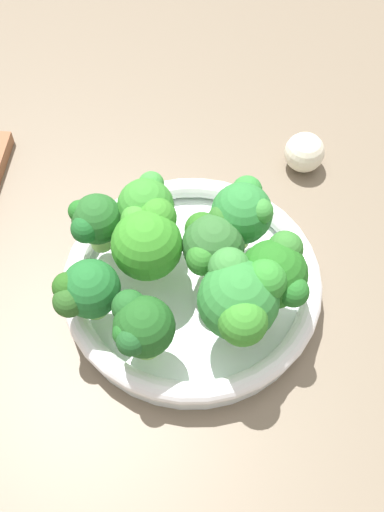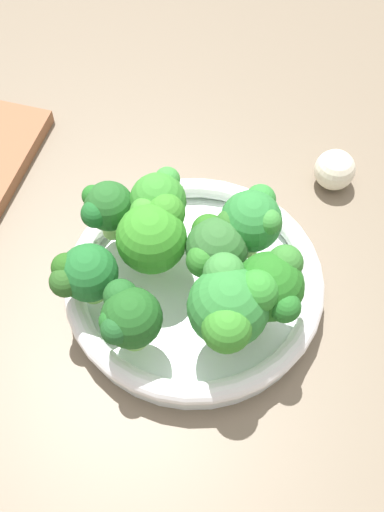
% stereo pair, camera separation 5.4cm
% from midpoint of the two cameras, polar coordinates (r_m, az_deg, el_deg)
% --- Properties ---
extents(ground_plane, '(1.30, 1.30, 0.03)m').
position_cam_midpoint_polar(ground_plane, '(0.62, -1.05, -1.68)').
color(ground_plane, '#736551').
extents(bowl, '(0.24, 0.24, 0.04)m').
position_cam_midpoint_polar(bowl, '(0.58, -2.66, -2.77)').
color(bowl, white).
rests_on(bowl, ground_plane).
extents(broccoli_floret_0, '(0.06, 0.05, 0.07)m').
position_cam_midpoint_polar(broccoli_floret_0, '(0.55, 1.88, 3.69)').
color(broccoli_floret_0, '#84BD57').
rests_on(broccoli_floret_0, bowl).
extents(broccoli_floret_1, '(0.06, 0.05, 0.06)m').
position_cam_midpoint_polar(broccoli_floret_1, '(0.50, -7.77, -6.61)').
color(broccoli_floret_1, '#8FCF5E').
rests_on(broccoli_floret_1, bowl).
extents(broccoli_floret_2, '(0.06, 0.06, 0.07)m').
position_cam_midpoint_polar(broccoli_floret_2, '(0.51, 4.62, -1.81)').
color(broccoli_floret_2, '#97C86A').
rests_on(broccoli_floret_2, bowl).
extents(broccoli_floret_3, '(0.06, 0.05, 0.06)m').
position_cam_midpoint_polar(broccoli_floret_3, '(0.54, -1.40, 0.91)').
color(broccoli_floret_3, '#A1CB72').
rests_on(broccoli_floret_3, bowl).
extents(broccoli_floret_4, '(0.05, 0.05, 0.06)m').
position_cam_midpoint_polar(broccoli_floret_4, '(0.56, -11.51, 2.91)').
color(broccoli_floret_4, '#8BC15D').
rests_on(broccoli_floret_4, bowl).
extents(broccoli_floret_5, '(0.06, 0.05, 0.07)m').
position_cam_midpoint_polar(broccoli_floret_5, '(0.56, -6.90, 4.00)').
color(broccoli_floret_5, '#98CB6A').
rests_on(broccoli_floret_5, bowl).
extents(broccoli_floret_6, '(0.06, 0.06, 0.07)m').
position_cam_midpoint_polar(broccoli_floret_6, '(0.54, -6.82, 1.19)').
color(broccoli_floret_6, '#A2D365').
rests_on(broccoli_floret_6, bowl).
extents(broccoli_floret_7, '(0.08, 0.07, 0.08)m').
position_cam_midpoint_polar(broccoli_floret_7, '(0.50, 1.32, -4.12)').
color(broccoli_floret_7, '#84B452').
rests_on(broccoli_floret_7, bowl).
extents(broccoli_floret_8, '(0.05, 0.06, 0.06)m').
position_cam_midpoint_polar(broccoli_floret_8, '(0.53, -12.43, -3.32)').
color(broccoli_floret_8, '#7EC251').
rests_on(broccoli_floret_8, bowl).
extents(garlic_bulb, '(0.04, 0.04, 0.04)m').
position_cam_midpoint_polar(garlic_bulb, '(0.68, 7.89, 9.12)').
color(garlic_bulb, '#F0E8CD').
rests_on(garlic_bulb, ground_plane).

